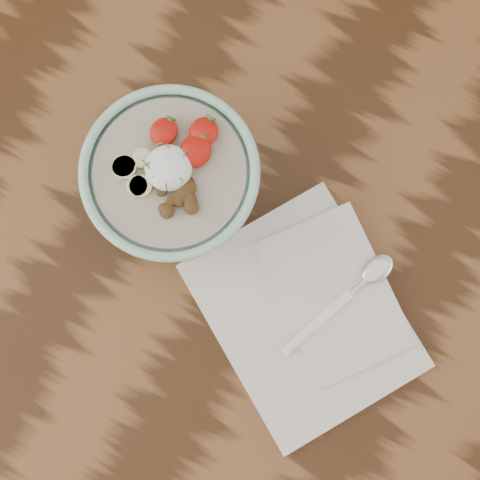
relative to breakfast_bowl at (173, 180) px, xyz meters
The scene contains 4 objects.
table 21.21cm from the breakfast_bowl, ahead, with size 160.00×90.00×75.00cm.
breakfast_bowl is the anchor object (origin of this frame).
napkin 24.13cm from the breakfast_bowl, 14.00° to the right, with size 35.12×33.39×1.70cm.
spoon 27.13cm from the breakfast_bowl, ahead, with size 8.46×18.02×0.97cm.
Camera 1 is at (2.74, -13.26, 161.80)cm, focal length 50.00 mm.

